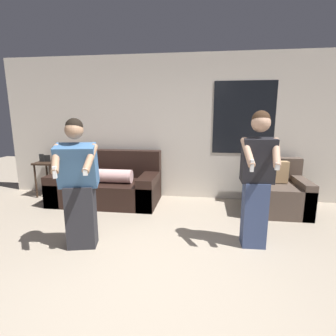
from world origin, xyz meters
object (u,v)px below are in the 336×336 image
object	(u,v)px
armchair	(275,193)
person_right	(257,179)
side_table	(48,168)
couch	(107,185)
person_left	(79,186)

from	to	relation	value
armchair	person_right	xyz separation A→B (m)	(-0.58, -1.31, 0.55)
armchair	side_table	bearing A→B (deg)	176.31
couch	armchair	size ratio (longest dim) A/B	2.00
side_table	person_right	distance (m)	4.04
person_left	person_right	world-z (taller)	person_right
couch	armchair	distance (m)	2.99
armchair	person_left	xyz separation A→B (m)	(-2.68, -1.63, 0.47)
side_table	person_left	distance (m)	2.51
person_left	armchair	bearing A→B (deg)	31.37
couch	armchair	bearing A→B (deg)	-1.19
person_left	person_right	distance (m)	2.13
person_left	person_right	xyz separation A→B (m)	(2.10, 0.33, 0.07)
armchair	side_table	size ratio (longest dim) A/B	1.14
person_right	armchair	bearing A→B (deg)	66.15
armchair	person_right	distance (m)	1.53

